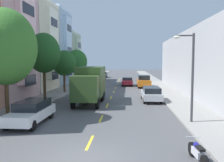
{
  "coord_description": "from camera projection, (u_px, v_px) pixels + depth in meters",
  "views": [
    {
      "loc": [
        1.92,
        -9.59,
        4.11
      ],
      "look_at": [
        -0.61,
        27.49,
        1.01
      ],
      "focal_mm": 37.91,
      "sensor_mm": 36.0,
      "label": 1
    }
  ],
  "objects": [
    {
      "name": "sidewalk_right",
      "position": [
        161.0,
        87.0,
        37.36
      ],
      "size": [
        3.2,
        120.0,
        0.14
      ],
      "primitive_type": "cube",
      "color": "gray",
      "rests_on": "ground_plane"
    },
    {
      "name": "street_tree_second",
      "position": [
        44.0,
        53.0,
        23.32
      ],
      "size": [
        3.21,
        3.21,
        6.77
      ],
      "color": "#47331E",
      "rests_on": "sidewalk_left"
    },
    {
      "name": "parked_wagon_silver",
      "position": [
        151.0,
        94.0,
        24.28
      ],
      "size": [
        1.89,
        4.73,
        1.5
      ],
      "color": "#B2B5BA",
      "rests_on": "ground_plane"
    },
    {
      "name": "sidewalk_left",
      "position": [
        72.0,
        86.0,
        38.32
      ],
      "size": [
        3.2,
        120.0,
        0.14
      ],
      "primitive_type": "cube",
      "color": "gray",
      "rests_on": "ground_plane"
    },
    {
      "name": "moving_burgundy_sedan",
      "position": [
        127.0,
        81.0,
        40.0
      ],
      "size": [
        1.8,
        4.5,
        1.43
      ],
      "color": "maroon",
      "rests_on": "ground_plane"
    },
    {
      "name": "street_tree_farthest",
      "position": [
        76.0,
        62.0,
        38.0
      ],
      "size": [
        3.48,
        3.48,
        5.85
      ],
      "color": "#47331E",
      "rests_on": "sidewalk_left"
    },
    {
      "name": "parked_suv_orange",
      "position": [
        144.0,
        81.0,
        37.32
      ],
      "size": [
        2.03,
        4.83,
        1.93
      ],
      "color": "orange",
      "rests_on": "ground_plane"
    },
    {
      "name": "townhouse_fifth_sage",
      "position": [
        51.0,
        58.0,
        49.48
      ],
      "size": [
        11.9,
        8.13,
        9.94
      ],
      "color": "#99AD8E",
      "rests_on": "ground_plane"
    },
    {
      "name": "parked_pickup_black",
      "position": [
        100.0,
        76.0,
        51.53
      ],
      "size": [
        2.15,
        5.35,
        1.73
      ],
      "color": "black",
      "rests_on": "ground_plane"
    },
    {
      "name": "street_lamp",
      "position": [
        190.0,
        70.0,
        15.3
      ],
      "size": [
        1.35,
        0.28,
        5.77
      ],
      "color": "#38383D",
      "rests_on": "sidewalk_right"
    },
    {
      "name": "delivery_box_truck",
      "position": [
        90.0,
        83.0,
        23.21
      ],
      "size": [
        2.43,
        7.07,
        3.55
      ],
      "color": "#2D471E",
      "rests_on": "ground_plane"
    },
    {
      "name": "parked_sedan_charcoal",
      "position": [
        103.0,
        75.0,
        60.27
      ],
      "size": [
        1.89,
        4.53,
        1.43
      ],
      "color": "#333338",
      "rests_on": "ground_plane"
    },
    {
      "name": "townhouse_third_cream",
      "position": [
        3.0,
        48.0,
        32.9
      ],
      "size": [
        14.29,
        8.13,
        12.44
      ],
      "color": "beige",
      "rests_on": "ground_plane"
    },
    {
      "name": "parked_wagon_white",
      "position": [
        31.0,
        111.0,
        15.64
      ],
      "size": [
        1.86,
        4.72,
        1.5
      ],
      "color": "silver",
      "rests_on": "ground_plane"
    },
    {
      "name": "lane_centerline_dashes",
      "position": [
        115.0,
        90.0,
        34.37
      ],
      "size": [
        0.14,
        47.2,
        0.01
      ],
      "color": "yellow",
      "rests_on": "ground_plane"
    },
    {
      "name": "street_tree_third",
      "position": [
        64.0,
        63.0,
        30.71
      ],
      "size": [
        3.11,
        3.11,
        5.39
      ],
      "color": "#47331E",
      "rests_on": "sidewalk_left"
    },
    {
      "name": "parked_pickup_teal",
      "position": [
        93.0,
        79.0,
        42.97
      ],
      "size": [
        2.14,
        5.35,
        1.73
      ],
      "color": "#195B60",
      "rests_on": "ground_plane"
    },
    {
      "name": "townhouse_fourth_powder_blue",
      "position": [
        39.0,
        49.0,
        41.03
      ],
      "size": [
        10.61,
        8.13,
        12.93
      ],
      "color": "#9EB7CC",
      "rests_on": "ground_plane"
    },
    {
      "name": "street_tree_nearest",
      "position": [
        5.0,
        47.0,
        15.99
      ],
      "size": [
        4.21,
        4.21,
        7.55
      ],
      "color": "#47331E",
      "rests_on": "sidewalk_left"
    },
    {
      "name": "parked_motorcycle",
      "position": [
        198.0,
        153.0,
        9.55
      ],
      "size": [
        0.62,
        2.05,
        0.9
      ],
      "color": "black",
      "rests_on": "ground_plane"
    },
    {
      "name": "ground_plane",
      "position": [
        117.0,
        86.0,
        39.84
      ],
      "size": [
        160.0,
        160.0,
        0.0
      ],
      "primitive_type": "plane",
      "color": "#4C4C4F"
    }
  ]
}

